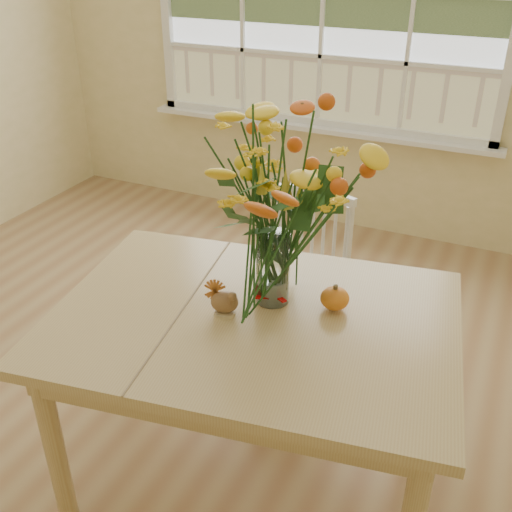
% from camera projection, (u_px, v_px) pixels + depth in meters
% --- Properties ---
extents(floor, '(4.00, 4.50, 0.01)m').
position_uv_depth(floor, '(138.00, 418.00, 2.61)').
color(floor, '#9F754D').
rests_on(floor, ground).
extents(wall_back, '(4.00, 0.02, 2.70)m').
position_uv_depth(wall_back, '(324.00, 22.00, 3.74)').
color(wall_back, beige).
rests_on(wall_back, floor).
extents(dining_table, '(1.49, 1.16, 0.73)m').
position_uv_depth(dining_table, '(254.00, 337.00, 2.07)').
color(dining_table, tan).
rests_on(dining_table, floor).
extents(windsor_chair, '(0.40, 0.39, 0.84)m').
position_uv_depth(windsor_chair, '(304.00, 273.00, 2.76)').
color(windsor_chair, white).
rests_on(windsor_chair, floor).
extents(flower_vase, '(0.54, 0.54, 0.64)m').
position_uv_depth(flower_vase, '(274.00, 199.00, 1.92)').
color(flower_vase, white).
rests_on(flower_vase, dining_table).
extents(pumpkin, '(0.10, 0.10, 0.08)m').
position_uv_depth(pumpkin, '(335.00, 299.00, 2.04)').
color(pumpkin, orange).
rests_on(pumpkin, dining_table).
extents(turkey_figurine, '(0.11, 0.09, 0.12)m').
position_uv_depth(turkey_figurine, '(225.00, 302.00, 2.01)').
color(turkey_figurine, '#CCB78C').
rests_on(turkey_figurine, dining_table).
extents(dark_gourd, '(0.13, 0.09, 0.08)m').
position_uv_depth(dark_gourd, '(266.00, 290.00, 2.09)').
color(dark_gourd, '#38160F').
rests_on(dark_gourd, dining_table).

